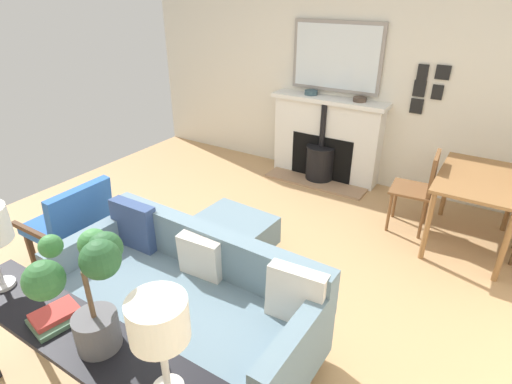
{
  "coord_description": "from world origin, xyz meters",
  "views": [
    {
      "loc": [
        2.34,
        1.95,
        2.31
      ],
      "look_at": [
        -0.45,
        0.19,
        0.63
      ],
      "focal_mm": 28.74,
      "sensor_mm": 36.0,
      "label": 1
    }
  ],
  "objects_px": {
    "table_lamp_far_end": "(159,324)",
    "dining_table": "(479,187)",
    "potted_plant": "(88,284)",
    "mantel_bowl_far": "(360,99)",
    "mantel_bowl_near": "(311,92)",
    "fireplace": "(325,143)",
    "ottoman": "(231,233)",
    "sofa": "(186,299)",
    "armchair_accent": "(72,219)",
    "console_table": "(77,344)",
    "book_stack": "(55,317)",
    "dining_chair_near_fireplace": "(421,185)"
  },
  "relations": [
    {
      "from": "fireplace",
      "to": "console_table",
      "type": "relative_size",
      "value": 0.86
    },
    {
      "from": "table_lamp_far_end",
      "to": "book_stack",
      "type": "bearing_deg",
      "value": -89.66
    },
    {
      "from": "mantel_bowl_far",
      "to": "sofa",
      "type": "xyz_separation_m",
      "value": [
        3.14,
        -0.06,
        -0.75
      ]
    },
    {
      "from": "fireplace",
      "to": "ottoman",
      "type": "relative_size",
      "value": 2.02
    },
    {
      "from": "sofa",
      "to": "mantel_bowl_far",
      "type": "bearing_deg",
      "value": 178.92
    },
    {
      "from": "mantel_bowl_far",
      "to": "table_lamp_far_end",
      "type": "relative_size",
      "value": 0.32
    },
    {
      "from": "console_table",
      "to": "mantel_bowl_near",
      "type": "bearing_deg",
      "value": -171.7
    },
    {
      "from": "ottoman",
      "to": "table_lamp_far_end",
      "type": "relative_size",
      "value": 1.46
    },
    {
      "from": "console_table",
      "to": "potted_plant",
      "type": "distance_m",
      "value": 0.53
    },
    {
      "from": "sofa",
      "to": "table_lamp_far_end",
      "type": "distance_m",
      "value": 1.31
    },
    {
      "from": "armchair_accent",
      "to": "dining_table",
      "type": "height_order",
      "value": "armchair_accent"
    },
    {
      "from": "dining_table",
      "to": "book_stack",
      "type": "bearing_deg",
      "value": -27.49
    },
    {
      "from": "fireplace",
      "to": "mantel_bowl_far",
      "type": "height_order",
      "value": "mantel_bowl_far"
    },
    {
      "from": "armchair_accent",
      "to": "potted_plant",
      "type": "distance_m",
      "value": 2.03
    },
    {
      "from": "fireplace",
      "to": "mantel_bowl_near",
      "type": "xyz_separation_m",
      "value": [
        -0.04,
        -0.26,
        0.62
      ]
    },
    {
      "from": "sofa",
      "to": "console_table",
      "type": "xyz_separation_m",
      "value": [
        0.81,
        0.0,
        0.32
      ]
    },
    {
      "from": "ottoman",
      "to": "potted_plant",
      "type": "bearing_deg",
      "value": 16.81
    },
    {
      "from": "armchair_accent",
      "to": "mantel_bowl_far",
      "type": "bearing_deg",
      "value": 153.48
    },
    {
      "from": "potted_plant",
      "to": "mantel_bowl_far",
      "type": "bearing_deg",
      "value": -177.68
    },
    {
      "from": "dining_table",
      "to": "console_table",
      "type": "bearing_deg",
      "value": -25.6
    },
    {
      "from": "table_lamp_far_end",
      "to": "potted_plant",
      "type": "distance_m",
      "value": 0.43
    },
    {
      "from": "console_table",
      "to": "book_stack",
      "type": "relative_size",
      "value": 6.51
    },
    {
      "from": "ottoman",
      "to": "table_lamp_far_end",
      "type": "height_order",
      "value": "table_lamp_far_end"
    },
    {
      "from": "table_lamp_far_end",
      "to": "dining_table",
      "type": "bearing_deg",
      "value": 164.5
    },
    {
      "from": "book_stack",
      "to": "dining_chair_near_fireplace",
      "type": "bearing_deg",
      "value": 159.98
    },
    {
      "from": "console_table",
      "to": "potted_plant",
      "type": "xyz_separation_m",
      "value": [
        -0.0,
        0.22,
        0.48
      ]
    },
    {
      "from": "mantel_bowl_far",
      "to": "console_table",
      "type": "height_order",
      "value": "mantel_bowl_far"
    },
    {
      "from": "ottoman",
      "to": "armchair_accent",
      "type": "xyz_separation_m",
      "value": [
        0.86,
        -1.1,
        0.23
      ]
    },
    {
      "from": "fireplace",
      "to": "potted_plant",
      "type": "height_order",
      "value": "potted_plant"
    },
    {
      "from": "ottoman",
      "to": "console_table",
      "type": "distance_m",
      "value": 1.9
    },
    {
      "from": "mantel_bowl_near",
      "to": "table_lamp_far_end",
      "type": "distance_m",
      "value": 4.14
    },
    {
      "from": "mantel_bowl_far",
      "to": "dining_table",
      "type": "relative_size",
      "value": 0.15
    },
    {
      "from": "console_table",
      "to": "book_stack",
      "type": "bearing_deg",
      "value": -88.01
    },
    {
      "from": "book_stack",
      "to": "ottoman",
      "type": "bearing_deg",
      "value": -173.88
    },
    {
      "from": "fireplace",
      "to": "ottoman",
      "type": "bearing_deg",
      "value": -0.37
    },
    {
      "from": "fireplace",
      "to": "armchair_accent",
      "type": "bearing_deg",
      "value": -20.75
    },
    {
      "from": "mantel_bowl_near",
      "to": "mantel_bowl_far",
      "type": "relative_size",
      "value": 1.04
    },
    {
      "from": "fireplace",
      "to": "potted_plant",
      "type": "xyz_separation_m",
      "value": [
        3.91,
        0.54,
        0.66
      ]
    },
    {
      "from": "book_stack",
      "to": "mantel_bowl_near",
      "type": "bearing_deg",
      "value": -173.62
    },
    {
      "from": "book_stack",
      "to": "armchair_accent",
      "type": "bearing_deg",
      "value": -126.76
    },
    {
      "from": "fireplace",
      "to": "table_lamp_far_end",
      "type": "bearing_deg",
      "value": 13.8
    },
    {
      "from": "sofa",
      "to": "armchair_accent",
      "type": "distance_m",
      "value": 1.45
    },
    {
      "from": "armchair_accent",
      "to": "dining_chair_near_fireplace",
      "type": "height_order",
      "value": "dining_chair_near_fireplace"
    },
    {
      "from": "fireplace",
      "to": "armchair_accent",
      "type": "height_order",
      "value": "fireplace"
    },
    {
      "from": "potted_plant",
      "to": "book_stack",
      "type": "height_order",
      "value": "potted_plant"
    },
    {
      "from": "armchair_accent",
      "to": "table_lamp_far_end",
      "type": "relative_size",
      "value": 1.64
    },
    {
      "from": "mantel_bowl_near",
      "to": "table_lamp_far_end",
      "type": "xyz_separation_m",
      "value": [
        3.96,
        1.22,
        0.04
      ]
    },
    {
      "from": "table_lamp_far_end",
      "to": "dining_chair_near_fireplace",
      "type": "bearing_deg",
      "value": 173.07
    },
    {
      "from": "mantel_bowl_near",
      "to": "sofa",
      "type": "distance_m",
      "value": 3.28
    },
    {
      "from": "mantel_bowl_near",
      "to": "console_table",
      "type": "height_order",
      "value": "mantel_bowl_near"
    }
  ]
}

